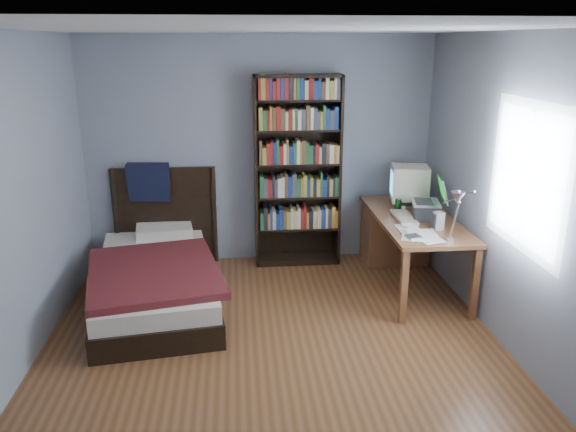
{
  "coord_description": "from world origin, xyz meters",
  "views": [
    {
      "loc": [
        -0.26,
        -4.02,
        2.42
      ],
      "look_at": [
        0.16,
        0.51,
        1.0
      ],
      "focal_mm": 35.0,
      "sensor_mm": 36.0,
      "label": 1
    }
  ],
  "objects_px": {
    "desk": "(399,231)",
    "bed": "(157,273)",
    "laptop": "(427,207)",
    "bookshelf": "(297,172)",
    "crt_monitor": "(408,183)",
    "desk_lamp": "(457,202)",
    "keyboard": "(404,217)",
    "soda_can": "(398,204)",
    "speaker": "(438,221)"
  },
  "relations": [
    {
      "from": "laptop",
      "to": "desk_lamp",
      "type": "xyz_separation_m",
      "value": [
        -0.13,
        -1.02,
        0.34
      ]
    },
    {
      "from": "crt_monitor",
      "to": "keyboard",
      "type": "height_order",
      "value": "crt_monitor"
    },
    {
      "from": "laptop",
      "to": "soda_can",
      "type": "relative_size",
      "value": 3.34
    },
    {
      "from": "desk",
      "to": "bed",
      "type": "relative_size",
      "value": 0.75
    },
    {
      "from": "keyboard",
      "to": "bookshelf",
      "type": "height_order",
      "value": "bookshelf"
    },
    {
      "from": "desk_lamp",
      "to": "speaker",
      "type": "distance_m",
      "value": 0.79
    },
    {
      "from": "desk_lamp",
      "to": "speaker",
      "type": "bearing_deg",
      "value": 79.84
    },
    {
      "from": "laptop",
      "to": "bed",
      "type": "height_order",
      "value": "bed"
    },
    {
      "from": "desk",
      "to": "bookshelf",
      "type": "relative_size",
      "value": 0.82
    },
    {
      "from": "desk",
      "to": "speaker",
      "type": "xyz_separation_m",
      "value": [
        0.1,
        -0.87,
        0.39
      ]
    },
    {
      "from": "bookshelf",
      "to": "laptop",
      "type": "bearing_deg",
      "value": -33.4
    },
    {
      "from": "bookshelf",
      "to": "bed",
      "type": "distance_m",
      "value": 1.86
    },
    {
      "from": "laptop",
      "to": "bookshelf",
      "type": "height_order",
      "value": "bookshelf"
    },
    {
      "from": "soda_can",
      "to": "bed",
      "type": "bearing_deg",
      "value": -172.59
    },
    {
      "from": "crt_monitor",
      "to": "soda_can",
      "type": "xyz_separation_m",
      "value": [
        -0.15,
        -0.16,
        -0.19
      ]
    },
    {
      "from": "desk_lamp",
      "to": "soda_can",
      "type": "height_order",
      "value": "desk_lamp"
    },
    {
      "from": "crt_monitor",
      "to": "desk",
      "type": "bearing_deg",
      "value": 119.76
    },
    {
      "from": "crt_monitor",
      "to": "speaker",
      "type": "xyz_separation_m",
      "value": [
        0.05,
        -0.8,
        -0.16
      ]
    },
    {
      "from": "crt_monitor",
      "to": "keyboard",
      "type": "distance_m",
      "value": 0.54
    },
    {
      "from": "desk",
      "to": "bed",
      "type": "bearing_deg",
      "value": -167.87
    },
    {
      "from": "soda_can",
      "to": "bookshelf",
      "type": "distance_m",
      "value": 1.14
    },
    {
      "from": "laptop",
      "to": "keyboard",
      "type": "bearing_deg",
      "value": 178.06
    },
    {
      "from": "desk_lamp",
      "to": "bookshelf",
      "type": "relative_size",
      "value": 0.27
    },
    {
      "from": "crt_monitor",
      "to": "bed",
      "type": "relative_size",
      "value": 0.19
    },
    {
      "from": "crt_monitor",
      "to": "keyboard",
      "type": "relative_size",
      "value": 0.97
    },
    {
      "from": "speaker",
      "to": "soda_can",
      "type": "xyz_separation_m",
      "value": [
        -0.2,
        0.64,
        -0.02
      ]
    },
    {
      "from": "bed",
      "to": "laptop",
      "type": "bearing_deg",
      "value": 0.37
    },
    {
      "from": "keyboard",
      "to": "bookshelf",
      "type": "bearing_deg",
      "value": 143.22
    },
    {
      "from": "desk",
      "to": "bed",
      "type": "xyz_separation_m",
      "value": [
        -2.57,
        -0.55,
        -0.17
      ]
    },
    {
      "from": "keyboard",
      "to": "speaker",
      "type": "height_order",
      "value": "speaker"
    },
    {
      "from": "crt_monitor",
      "to": "bed",
      "type": "bearing_deg",
      "value": -169.65
    },
    {
      "from": "laptop",
      "to": "bed",
      "type": "bearing_deg",
      "value": -179.63
    },
    {
      "from": "laptop",
      "to": "bookshelf",
      "type": "relative_size",
      "value": 0.2
    },
    {
      "from": "desk_lamp",
      "to": "bed",
      "type": "distance_m",
      "value": 2.89
    },
    {
      "from": "crt_monitor",
      "to": "soda_can",
      "type": "height_order",
      "value": "crt_monitor"
    },
    {
      "from": "laptop",
      "to": "bed",
      "type": "distance_m",
      "value": 2.74
    },
    {
      "from": "desk",
      "to": "bookshelf",
      "type": "xyz_separation_m",
      "value": [
        -1.1,
        0.26,
        0.63
      ]
    },
    {
      "from": "desk_lamp",
      "to": "bookshelf",
      "type": "distance_m",
      "value": 2.11
    },
    {
      "from": "desk",
      "to": "desk_lamp",
      "type": "relative_size",
      "value": 2.99
    },
    {
      "from": "desk_lamp",
      "to": "bed",
      "type": "height_order",
      "value": "desk_lamp"
    },
    {
      "from": "desk",
      "to": "desk_lamp",
      "type": "bearing_deg",
      "value": -90.96
    },
    {
      "from": "keyboard",
      "to": "laptop",
      "type": "bearing_deg",
      "value": -0.0
    },
    {
      "from": "keyboard",
      "to": "bed",
      "type": "distance_m",
      "value": 2.5
    },
    {
      "from": "keyboard",
      "to": "bookshelf",
      "type": "xyz_separation_m",
      "value": [
        -0.98,
        0.79,
        0.3
      ]
    },
    {
      "from": "keyboard",
      "to": "speaker",
      "type": "xyz_separation_m",
      "value": [
        0.22,
        -0.35,
        0.07
      ]
    },
    {
      "from": "bed",
      "to": "crt_monitor",
      "type": "bearing_deg",
      "value": 10.35
    },
    {
      "from": "desk",
      "to": "speaker",
      "type": "relative_size",
      "value": 10.07
    },
    {
      "from": "bookshelf",
      "to": "bed",
      "type": "bearing_deg",
      "value": -151.07
    },
    {
      "from": "desk",
      "to": "desk_lamp",
      "type": "xyz_separation_m",
      "value": [
        -0.03,
        -1.55,
        0.77
      ]
    },
    {
      "from": "crt_monitor",
      "to": "desk_lamp",
      "type": "height_order",
      "value": "desk_lamp"
    }
  ]
}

